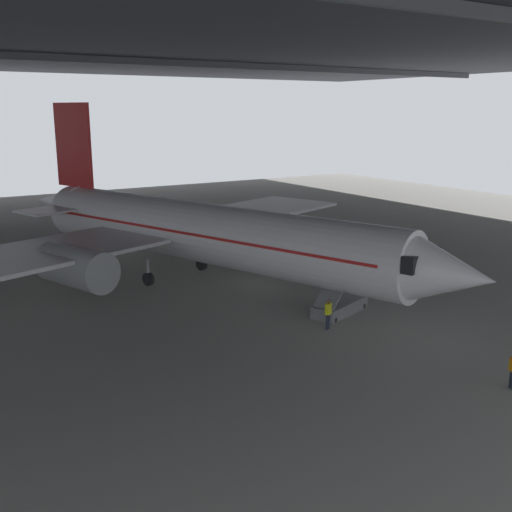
# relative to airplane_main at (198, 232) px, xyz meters

# --- Properties ---
(ground_plane) EXTENTS (110.00, 110.00, 0.00)m
(ground_plane) POSITION_rel_airplane_main_xyz_m (1.75, -3.08, -3.58)
(ground_plane) COLOR gray
(hangar_structure) EXTENTS (121.00, 99.00, 18.12)m
(hangar_structure) POSITION_rel_airplane_main_xyz_m (1.64, 10.67, 13.90)
(hangar_structure) COLOR #4C4F54
(hangar_structure) RESTS_ON ground_plane
(airplane_main) EXTENTS (37.77, 38.09, 12.14)m
(airplane_main) POSITION_rel_airplane_main_xyz_m (0.00, 0.00, 0.00)
(airplane_main) COLOR white
(airplane_main) RESTS_ON ground_plane
(boarding_stairs) EXTENTS (4.56, 2.72, 4.80)m
(boarding_stairs) POSITION_rel_airplane_main_xyz_m (4.11, -10.02, -2.83)
(boarding_stairs) COLOR slate
(boarding_stairs) RESTS_ON ground_plane
(crew_worker_by_stairs) EXTENTS (0.52, 0.33, 1.71)m
(crew_worker_by_stairs) POSITION_rel_airplane_main_xyz_m (1.71, -11.85, -2.60)
(crew_worker_by_stairs) COLOR #232838
(crew_worker_by_stairs) RESTS_ON ground_plane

